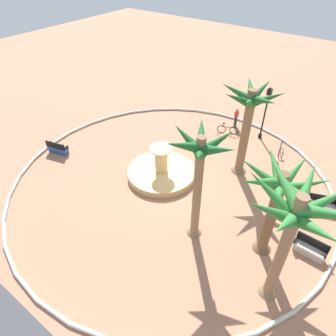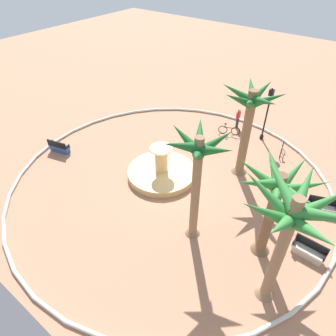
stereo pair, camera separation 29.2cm
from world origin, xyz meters
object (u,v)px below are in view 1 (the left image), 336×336
bicycle_red_frame (280,148)px  bicycle_by_lamppost (228,130)px  palm_tree_near_fountain (199,164)px  bench_east (310,249)px  bench_west (58,149)px  palm_tree_mid_plaza (249,113)px  bench_north (321,206)px  lamppost (266,109)px  person_cyclist_helmet (236,117)px  palm_tree_far_side (294,219)px  fountain (161,172)px  palm_tree_by_curb (278,194)px

bicycle_red_frame → bicycle_by_lamppost: (4.33, -0.03, 0.00)m
palm_tree_near_fountain → bench_east: palm_tree_near_fountain is taller
bench_west → palm_tree_mid_plaza: bearing=-153.0°
bench_north → bicycle_by_lamppost: bench_north is taller
lamppost → bicycle_by_lamppost: 3.30m
bicycle_by_lamppost → person_cyclist_helmet: bearing=-90.1°
palm_tree_near_fountain → bicycle_red_frame: 11.09m
bench_east → bicycle_by_lamppost: 11.77m
palm_tree_near_fountain → palm_tree_mid_plaza: palm_tree_near_fountain is taller
bicycle_by_lamppost → palm_tree_far_side: bearing=125.2°
palm_tree_mid_plaza → person_cyclist_helmet: size_ratio=3.62×
bench_north → lamppost: lamppost is taller
fountain → bicycle_red_frame: bearing=-126.4°
person_cyclist_helmet → fountain: bearing=83.0°
palm_tree_near_fountain → bench_west: 12.83m
bicycle_red_frame → bicycle_by_lamppost: size_ratio=1.07×
bench_north → palm_tree_far_side: bearing=85.4°
palm_tree_by_curb → lamppost: 11.00m
bench_east → bicycle_red_frame: bench_east is taller
palm_tree_by_curb → bicycle_red_frame: bearing=-75.4°
palm_tree_mid_plaza → palm_tree_by_curb: bearing=126.3°
palm_tree_by_curb → bicycle_red_frame: size_ratio=3.11×
lamppost → bicycle_by_lamppost: size_ratio=2.66×
fountain → lamppost: 9.27m
fountain → palm_tree_mid_plaza: palm_tree_mid_plaza is taller
bench_east → bicycle_by_lamppost: (8.71, -7.92, 0.04)m
bench_east → palm_tree_mid_plaza: bearing=-34.9°
bench_west → lamppost: bearing=-135.9°
bicycle_red_frame → lamppost: bearing=-27.5°
palm_tree_near_fountain → palm_tree_mid_plaza: size_ratio=1.04×
palm_tree_far_side → bicycle_red_frame: 12.42m
bench_west → lamppost: 15.60m
bench_east → bench_north: size_ratio=0.97×
palm_tree_mid_plaza → bench_east: palm_tree_mid_plaza is taller
palm_tree_by_curb → bench_north: 6.06m
palm_tree_by_curb → bicycle_by_lamppost: 11.74m
bench_north → palm_tree_near_fountain: bearing=49.0°
palm_tree_far_side → bench_west: (16.57, -1.33, -4.48)m
palm_tree_mid_plaza → lamppost: (0.52, -4.84, -1.91)m
fountain → person_cyclist_helmet: bearing=-97.0°
bench_north → palm_tree_by_curb: bearing=70.0°
palm_tree_by_curb → person_cyclist_helmet: (6.67, -10.37, -2.90)m
palm_tree_mid_plaza → bicycle_red_frame: palm_tree_mid_plaza is taller
palm_tree_far_side → bicycle_by_lamppost: 14.28m
fountain → bicycle_by_lamppost: (-1.07, -7.34, 0.07)m
bench_west → bench_north: (-17.11, -5.38, 0.00)m
palm_tree_near_fountain → bench_west: size_ratio=3.83×
palm_tree_near_fountain → lamppost: palm_tree_near_fountain is taller
person_cyclist_helmet → palm_tree_near_fountain: bearing=106.0°
person_cyclist_helmet → palm_tree_by_curb: bearing=122.8°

